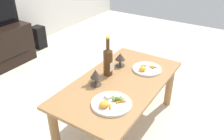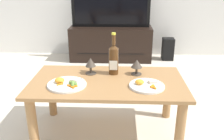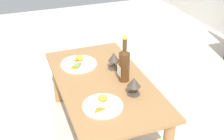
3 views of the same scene
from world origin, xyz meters
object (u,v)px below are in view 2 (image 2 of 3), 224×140
wine_bottle (114,58)px  dinner_plate_left (67,84)px  goblet_right (137,65)px  goblet_left (91,63)px  tv_screen (111,9)px  dining_table (107,90)px  tv_stand (111,43)px  floor_speaker (168,49)px  dinner_plate_right (146,85)px

wine_bottle → dinner_plate_left: 0.43m
goblet_right → dinner_plate_left: size_ratio=0.44×
goblet_left → tv_screen: bearing=87.2°
dining_table → goblet_left: (-0.14, 0.14, 0.18)m
wine_bottle → goblet_left: wine_bottle is taller
dining_table → tv_stand: bearing=91.8°
goblet_left → floor_speaker: bearing=61.6°
tv_stand → wine_bottle: 1.80m
dining_table → goblet_left: 0.27m
wine_bottle → dinner_plate_left: bearing=-143.8°
tv_stand → tv_screen: tv_screen is taller
tv_screen → floor_speaker: (0.88, 0.02, -0.61)m
floor_speaker → wine_bottle: bearing=-113.6°
tv_stand → dinner_plate_left: (-0.24, -2.01, 0.22)m
dinner_plate_left → floor_speaker: bearing=61.2°
tv_stand → floor_speaker: bearing=1.0°
tv_screen → goblet_right: (0.29, -1.77, -0.22)m
tv_stand → goblet_right: size_ratio=9.63×
tv_stand → goblet_right: bearing=-80.7°
tv_screen → floor_speaker: size_ratio=3.40×
dining_table → tv_screen: tv_screen is taller
tv_stand → dinner_plate_right: 2.05m
wine_bottle → goblet_right: size_ratio=2.71×
dining_table → dinner_plate_left: 0.33m
wine_bottle → dinner_plate_left: wine_bottle is taller
tv_screen → goblet_left: (-0.09, -1.77, -0.22)m
dinner_plate_left → tv_screen: bearing=83.3°
dining_table → floor_speaker: size_ratio=3.53×
floor_speaker → dinner_plate_left: size_ratio=1.16×
tv_stand → dinner_plate_right: size_ratio=4.68×
floor_speaker → dinner_plate_left: (-1.11, -2.02, 0.31)m
dinner_plate_left → dining_table: bearing=19.2°
dining_table → floor_speaker: dining_table is taller
tv_stand → goblet_right: (0.29, -1.77, 0.30)m
floor_speaker → goblet_left: (-0.96, -1.78, 0.39)m
wine_bottle → dinner_plate_right: wine_bottle is taller
tv_stand → wine_bottle: size_ratio=3.55×
wine_bottle → goblet_left: size_ratio=2.52×
dining_table → tv_stand: 1.91m
dining_table → goblet_right: goblet_right is taller
dining_table → floor_speaker: bearing=66.9°
tv_screen → dinner_plate_right: bearing=-80.1°
dining_table → tv_screen: (-0.06, 1.90, 0.39)m
tv_stand → wine_bottle: (0.10, -1.76, 0.35)m
tv_screen → goblet_left: tv_screen is taller
tv_screen → dinner_plate_right: (0.35, -2.00, -0.30)m
tv_screen → goblet_right: 1.80m
dining_table → goblet_right: size_ratio=9.38×
tv_stand → tv_screen: size_ratio=1.06×
goblet_left → dinner_plate_right: (0.44, -0.24, -0.08)m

